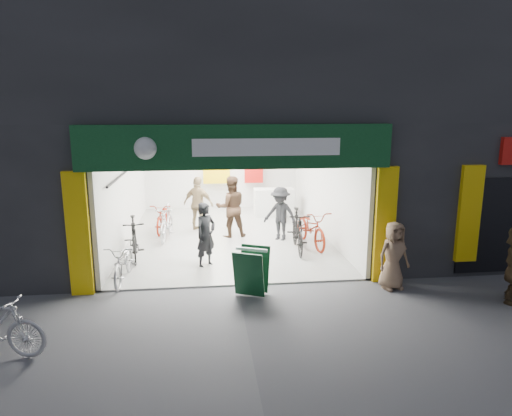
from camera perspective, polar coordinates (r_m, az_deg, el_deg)
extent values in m
plane|color=#56565B|center=(10.14, -2.30, -9.74)|extent=(60.00, 60.00, 0.00)
cube|color=#232326|center=(14.60, 0.06, 19.99)|extent=(16.00, 10.00, 4.50)
cube|color=#232326|center=(15.29, -24.96, 3.45)|extent=(5.00, 10.00, 3.50)
cube|color=#232326|center=(15.98, 18.22, 4.33)|extent=(6.00, 10.00, 3.50)
cube|color=#9E9E99|center=(13.91, -3.56, -3.48)|extent=(6.00, 8.00, 0.04)
cube|color=silver|center=(17.62, -4.37, 5.11)|extent=(6.00, 0.20, 3.20)
cube|color=silver|center=(13.74, -16.04, 2.61)|extent=(0.10, 8.00, 3.20)
cube|color=silver|center=(14.03, 8.49, 3.15)|extent=(0.10, 8.00, 3.20)
cube|color=white|center=(13.40, -3.75, 9.93)|extent=(6.00, 8.00, 0.10)
cube|color=black|center=(9.50, -2.52, 9.56)|extent=(6.00, 0.30, 0.30)
cube|color=#0C3817|center=(9.31, -2.40, 7.65)|extent=(6.40, 0.25, 0.90)
cube|color=white|center=(9.23, 1.41, 7.61)|extent=(3.00, 0.02, 0.35)
cube|color=yellow|center=(9.98, -21.32, -3.10)|extent=(0.45, 0.12, 2.60)
cube|color=yellow|center=(10.41, 15.81, -2.08)|extent=(0.45, 0.12, 2.60)
cube|color=yellow|center=(11.25, 25.09, -0.69)|extent=(0.50, 0.12, 2.20)
cylinder|color=black|center=(13.06, -16.02, 4.34)|extent=(0.06, 5.00, 0.06)
cube|color=silver|center=(16.40, 2.22, 0.70)|extent=(1.40, 0.60, 1.00)
cube|color=white|center=(10.61, -2.95, 8.92)|extent=(1.30, 0.35, 0.04)
cube|color=white|center=(12.40, -3.50, 9.41)|extent=(1.30, 0.35, 0.04)
cube|color=white|center=(14.20, -3.91, 9.78)|extent=(1.30, 0.35, 0.04)
cube|color=white|center=(16.00, -4.23, 10.06)|extent=(1.30, 0.35, 0.04)
imported|color=#A2A2A6|center=(10.67, -16.17, -6.48)|extent=(0.69, 1.76, 0.91)
imported|color=black|center=(12.12, -15.01, -3.71)|extent=(0.81, 1.87, 1.09)
imported|color=maroon|center=(14.61, -11.42, -1.12)|extent=(0.86, 1.85, 0.94)
imported|color=#AFAFB4|center=(13.66, -11.12, -1.81)|extent=(0.69, 1.79, 1.05)
imported|color=black|center=(12.37, 5.23, -2.87)|extent=(0.69, 1.95, 1.15)
imported|color=maroon|center=(12.89, 6.92, -2.46)|extent=(0.99, 2.11, 1.07)
imported|color=silver|center=(15.95, 3.00, 0.52)|extent=(0.65, 1.85, 1.09)
imported|color=black|center=(11.13, -6.30, -3.41)|extent=(0.69, 0.68, 1.61)
imported|color=#3B271B|center=(13.59, -3.16, 0.10)|extent=(0.98, 0.80, 1.86)
imported|color=black|center=(13.24, 3.05, -0.80)|extent=(1.19, 1.10, 1.60)
imported|color=#937B55|center=(14.40, -7.21, 0.48)|extent=(1.10, 0.86, 1.74)
imported|color=#7F624A|center=(10.20, 16.80, -5.71)|extent=(0.81, 0.62, 1.48)
cube|color=#0E391D|center=(9.32, -0.95, -8.34)|extent=(0.67, 0.47, 0.96)
cube|color=#0E391D|center=(9.69, -0.19, -7.52)|extent=(0.67, 0.47, 0.96)
cube|color=white|center=(9.35, -0.57, -5.21)|extent=(0.63, 0.32, 0.06)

